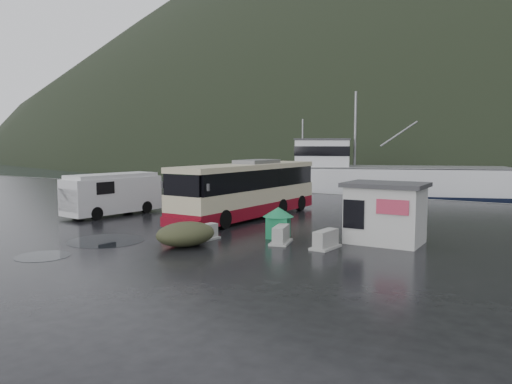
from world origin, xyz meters
The scene contains 14 objects.
ground centered at (0.00, 0.00, 0.00)m, with size 160.00×160.00×0.00m, color black.
harbor_water centered at (0.00, 110.00, 0.00)m, with size 300.00×180.00×0.02m, color black.
quay_edge centered at (0.00, 20.00, 0.00)m, with size 160.00×0.60×1.50m, color #999993.
coach_bus centered at (1.09, 4.48, 0.00)m, with size 3.04×12.17×3.44m, color #C2B692, non-canonical shape.
white_van centered at (-6.55, 1.02, 0.00)m, with size 2.13×6.18×2.58m, color silver, non-canonical shape.
waste_bin_left centered at (0.25, -0.32, 0.00)m, with size 1.14×1.14×1.60m, color #147243, non-canonical shape.
waste_bin_right centered at (5.72, -0.26, 0.00)m, with size 1.04×1.04×1.45m, color #147243, non-canonical shape.
dome_tent centered at (3.20, -3.98, 0.00)m, with size 1.90×2.66×1.05m, color #373A23, non-canonical shape.
ticket_kiosk centered at (10.35, 1.12, 0.00)m, with size 3.44×2.61×2.69m, color #B9B9B4, non-canonical shape.
jersey_barrier_a centered at (3.08, -2.44, 0.00)m, with size 0.71×1.42×0.71m, color #999993, non-canonical shape.
jersey_barrier_b centered at (6.44, -1.34, 0.00)m, with size 0.78×1.56×0.78m, color #999993, non-canonical shape.
jersey_barrier_c centered at (8.56, -1.32, 0.00)m, with size 0.78×1.56×0.78m, color #999993, non-canonical shape.
fishing_trawler centered at (2.02, 29.67, 0.00)m, with size 27.94×6.11×11.18m, color silver, non-canonical shape.
puddles centered at (0.34, -3.15, 0.01)m, with size 6.28×14.65×0.01m.
Camera 1 is at (16.70, -20.54, 4.39)m, focal length 35.00 mm.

